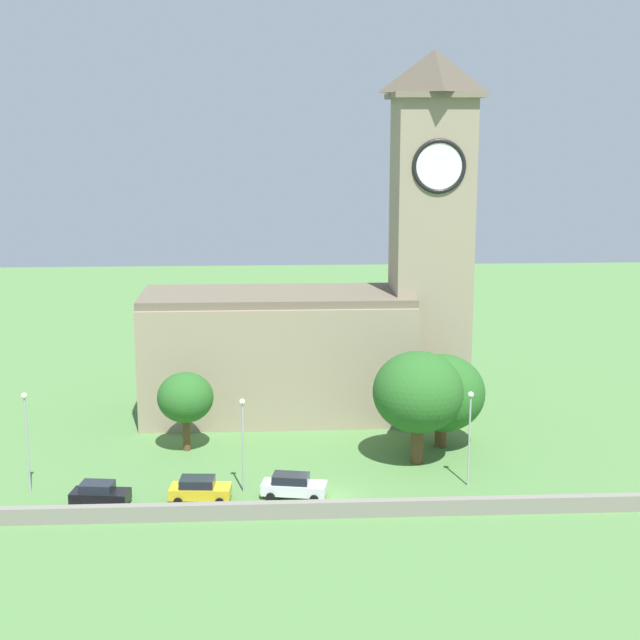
% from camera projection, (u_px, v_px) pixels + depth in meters
% --- Properties ---
extents(ground_plane, '(200.00, 200.00, 0.00)m').
position_uv_depth(ground_plane, '(314.00, 432.00, 83.30)').
color(ground_plane, '#517F42').
extents(church, '(30.34, 10.39, 33.13)m').
position_uv_depth(church, '(330.00, 313.00, 86.87)').
color(church, gray).
rests_on(church, ground).
extents(quay_barrier, '(46.56, 0.70, 1.16)m').
position_uv_depth(quay_barrier, '(327.00, 509.00, 65.25)').
color(quay_barrier, gray).
rests_on(quay_barrier, ground).
extents(car_black, '(4.30, 2.55, 1.72)m').
position_uv_depth(car_black, '(100.00, 494.00, 67.15)').
color(car_black, black).
rests_on(car_black, ground).
extents(car_yellow, '(4.49, 2.53, 1.75)m').
position_uv_depth(car_yellow, '(200.00, 489.00, 67.98)').
color(car_yellow, gold).
rests_on(car_yellow, ground).
extents(car_white, '(4.91, 2.72, 1.78)m').
position_uv_depth(car_white, '(293.00, 486.00, 68.56)').
color(car_white, silver).
rests_on(car_white, ground).
extents(streetlamp_west_end, '(0.44, 0.44, 7.69)m').
position_uv_depth(streetlamp_west_end, '(26.00, 427.00, 68.56)').
color(streetlamp_west_end, '#9EA0A5').
rests_on(streetlamp_west_end, ground).
extents(streetlamp_west_mid, '(0.44, 0.44, 7.17)m').
position_uv_depth(streetlamp_west_mid, '(243.00, 430.00, 68.83)').
color(streetlamp_west_mid, '#9EA0A5').
rests_on(streetlamp_west_mid, ground).
extents(streetlamp_central, '(0.44, 0.44, 7.34)m').
position_uv_depth(streetlamp_central, '(470.00, 424.00, 70.06)').
color(streetlamp_central, '#9EA0A5').
rests_on(streetlamp_central, ground).
extents(tree_riverside_west, '(4.64, 4.64, 6.66)m').
position_uv_depth(tree_riverside_west, '(185.00, 398.00, 77.82)').
color(tree_riverside_west, brown).
rests_on(tree_riverside_west, ground).
extents(tree_by_tower, '(7.18, 7.18, 7.93)m').
position_uv_depth(tree_by_tower, '(442.00, 393.00, 78.67)').
color(tree_by_tower, brown).
rests_on(tree_by_tower, ground).
extents(tree_riverside_east, '(7.21, 7.21, 9.15)m').
position_uv_depth(tree_riverside_east, '(418.00, 392.00, 74.62)').
color(tree_riverside_east, brown).
rests_on(tree_riverside_east, ground).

